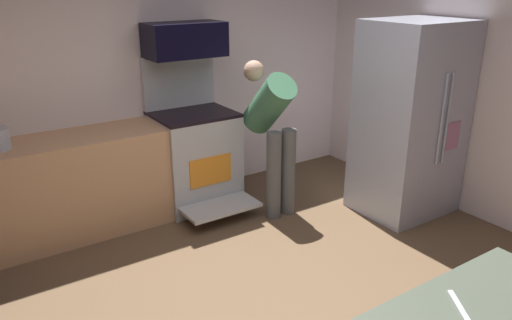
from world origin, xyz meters
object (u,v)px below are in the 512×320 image
oven_range (195,156)px  person_cook (272,126)px  microwave (185,40)px  refrigerator (410,120)px

oven_range → person_cook: oven_range is taller
microwave → refrigerator: refrigerator is taller
microwave → person_cook: microwave is taller
person_cook → refrigerator: bearing=-32.4°
oven_range → refrigerator: 2.12m
refrigerator → microwave: bearing=140.5°
refrigerator → oven_range: bearing=142.5°
refrigerator → person_cook: 1.31m
microwave → person_cook: (0.55, -0.66, -0.77)m
oven_range → refrigerator: refrigerator is taller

